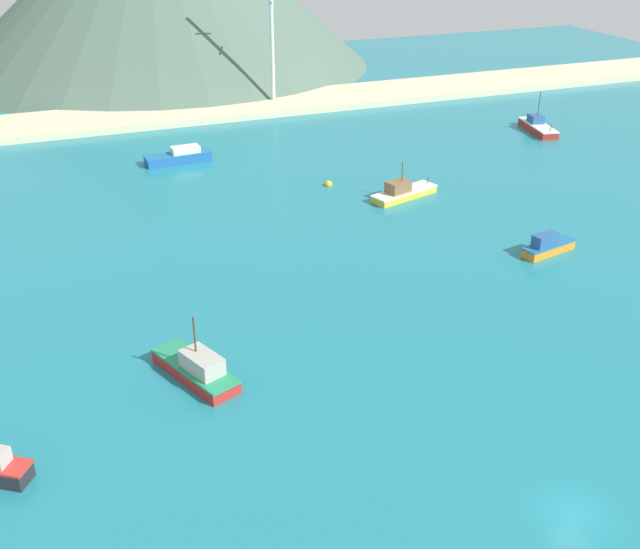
{
  "coord_description": "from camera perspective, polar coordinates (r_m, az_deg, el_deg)",
  "views": [
    {
      "loc": [
        -29.75,
        -29.6,
        37.33
      ],
      "look_at": [
        -4.02,
        36.53,
        1.45
      ],
      "focal_mm": 42.84,
      "sensor_mm": 36.0,
      "label": 1
    }
  ],
  "objects": [
    {
      "name": "ground",
      "position": [
        76.48,
        4.59,
        -2.7
      ],
      "size": [
        260.0,
        280.0,
        0.5
      ],
      "color": "teal"
    },
    {
      "name": "fishing_boat_1",
      "position": [
        66.01,
        -9.17,
        -6.94
      ],
      "size": [
        6.18,
        9.76,
        6.08
      ],
      "color": "red",
      "rests_on": "ground"
    },
    {
      "name": "fishing_boat_3",
      "position": [
        138.74,
        15.95,
        10.58
      ],
      "size": [
        4.88,
        10.75,
        6.82
      ],
      "color": "red",
      "rests_on": "ground"
    },
    {
      "name": "fishing_boat_5",
      "position": [
        119.72,
        -10.46,
        8.67
      ],
      "size": [
        10.25,
        3.69,
        2.36
      ],
      "color": "#1E5BA8",
      "rests_on": "ground"
    },
    {
      "name": "fishing_boat_6",
      "position": [
        104.09,
        6.19,
        6.15
      ],
      "size": [
        10.37,
        5.62,
        5.07
      ],
      "color": "gold",
      "rests_on": "ground"
    },
    {
      "name": "fishing_boat_10",
      "position": [
        90.96,
        16.64,
        2.06
      ],
      "size": [
        7.28,
        3.42,
        2.56
      ],
      "color": "orange",
      "rests_on": "ground"
    },
    {
      "name": "buoy_0",
      "position": [
        108.25,
        0.63,
        6.76
      ],
      "size": [
        1.09,
        1.09,
        1.09
      ],
      "color": "gold",
      "rests_on": "ground"
    },
    {
      "name": "beach_strip",
      "position": [
        146.64,
        -9.07,
        11.99
      ],
      "size": [
        247.0,
        15.69,
        1.2
      ],
      "primitive_type": "cube",
      "color": "beige",
      "rests_on": "ground"
    },
    {
      "name": "radio_tower",
      "position": [
        147.8,
        -3.65,
        18.36
      ],
      "size": [
        3.08,
        2.46,
        30.8
      ],
      "color": "silver",
      "rests_on": "ground"
    }
  ]
}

